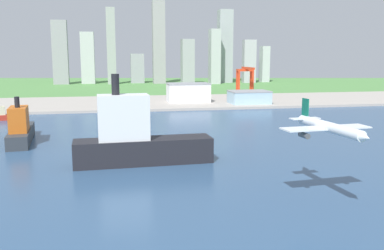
{
  "coord_description": "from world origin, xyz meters",
  "views": [
    {
      "loc": [
        -48.93,
        19.55,
        53.55
      ],
      "look_at": [
        -10.17,
        224.59,
        18.91
      ],
      "focal_mm": 39.47,
      "sensor_mm": 36.0,
      "label": 1
    }
  ],
  "objects": [
    {
      "name": "tugboat_small",
      "position": [
        -138.09,
        388.8,
        4.39
      ],
      "size": [
        24.33,
        10.58,
        15.3
      ],
      "color": "#B22D1E",
      "rests_on": "water_bay"
    },
    {
      "name": "container_barge",
      "position": [
        -105.49,
        290.89,
        8.33
      ],
      "size": [
        18.05,
        60.29,
        29.21
      ],
      "color": "#2D3338",
      "rests_on": "water_bay"
    },
    {
      "name": "distant_skyline",
      "position": [
        59.66,
        825.64,
        56.46
      ],
      "size": [
        415.92,
        74.24,
        153.09
      ],
      "color": "gray",
      "rests_on": "ground"
    },
    {
      "name": "cargo_ship",
      "position": [
        -37.89,
        225.31,
        12.6
      ],
      "size": [
        68.63,
        18.34,
        44.58
      ],
      "color": "black",
      "rests_on": "water_bay"
    },
    {
      "name": "airplane_landing",
      "position": [
        26.8,
        156.24,
        28.0
      ],
      "size": [
        33.78,
        40.95,
        12.34
      ],
      "color": "silver"
    },
    {
      "name": "warehouse_annex",
      "position": [
        94.74,
        450.29,
        9.32
      ],
      "size": [
        41.79,
        30.41,
        13.59
      ],
      "color": "#99BCD1",
      "rests_on": "industrial_pier"
    },
    {
      "name": "ground_plane",
      "position": [
        0.0,
        300.0,
        0.0
      ],
      "size": [
        2400.0,
        2400.0,
        0.0
      ],
      "primitive_type": "plane",
      "color": "#508744"
    },
    {
      "name": "warehouse_main",
      "position": [
        33.21,
        476.8,
        12.86
      ],
      "size": [
        46.14,
        29.18,
        20.67
      ],
      "color": "white",
      "rests_on": "industrial_pier"
    },
    {
      "name": "port_crane_red",
      "position": [
        117.78,
        535.23,
        28.58
      ],
      "size": [
        20.76,
        45.58,
        36.37
      ],
      "color": "red",
      "rests_on": "industrial_pier"
    },
    {
      "name": "industrial_pier",
      "position": [
        0.0,
        490.0,
        1.25
      ],
      "size": [
        840.0,
        140.0,
        2.5
      ],
      "primitive_type": "cube",
      "color": "#A49C92",
      "rests_on": "ground"
    },
    {
      "name": "water_bay",
      "position": [
        0.0,
        240.0,
        0.07
      ],
      "size": [
        840.0,
        360.0,
        0.15
      ],
      "primitive_type": "cube",
      "color": "#2D4C70",
      "rests_on": "ground"
    }
  ]
}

